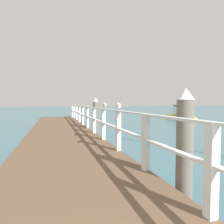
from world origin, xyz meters
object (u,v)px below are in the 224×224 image
dock_piling_near (185,148)px  seagull_background (105,105)px  seagull_foreground (119,106)px  boat_1 (180,115)px  dock_piling_far (96,117)px

dock_piling_near → seagull_background: size_ratio=4.26×
seagull_foreground → boat_1: size_ratio=0.09×
seagull_foreground → dock_piling_near: bearing=126.0°
seagull_foreground → boat_1: (11.08, 11.66, -1.20)m
dock_piling_far → seagull_background: size_ratio=4.26×
boat_1 → dock_piling_far: bearing=33.4°
seagull_foreground → boat_1: 16.13m
dock_piling_near → dock_piling_far: bearing=90.0°
dock_piling_near → seagull_background: dock_piling_near is taller
dock_piling_far → seagull_background: bearing=-96.8°
dock_piling_far → boat_1: size_ratio=0.40×
seagull_foreground → seagull_background: 1.44m
seagull_background → dock_piling_near: bearing=-76.4°
dock_piling_near → seagull_foreground: size_ratio=4.55×
dock_piling_far → seagull_foreground: (-0.38, -4.62, 0.68)m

